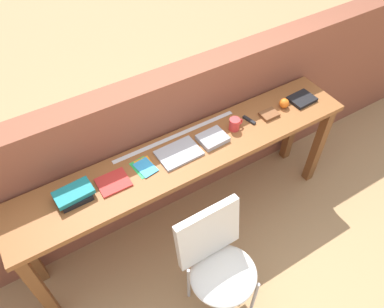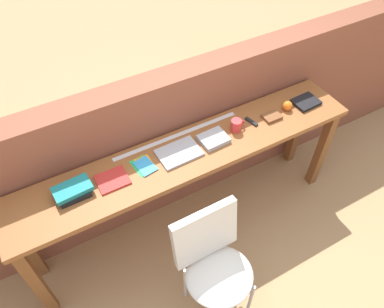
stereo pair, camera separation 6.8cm
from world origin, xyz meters
name	(u,v)px [view 2 (the right image)]	position (x,y,z in m)	size (l,w,h in m)	color
ground_plane	(207,250)	(0.00, 0.00, 0.00)	(40.00, 40.00, 0.00)	tan
brick_wall_back	(168,144)	(0.00, 0.64, 0.64)	(6.00, 0.20, 1.27)	brown
sideboard	(189,165)	(0.00, 0.30, 0.74)	(2.50, 0.44, 0.88)	brown
chair_white_moulded	(214,262)	(-0.16, -0.33, 0.53)	(0.44, 0.46, 0.89)	silver
book_stack_leftmost	(73,190)	(-0.78, 0.33, 0.91)	(0.24, 0.17, 0.07)	black
magazine_cycling	(112,180)	(-0.54, 0.31, 0.89)	(0.20, 0.17, 0.01)	red
pamphlet_pile_colourful	(144,165)	(-0.31, 0.33, 0.88)	(0.14, 0.18, 0.01)	green
book_open_centre	(179,153)	(-0.07, 0.31, 0.89)	(0.28, 0.20, 0.02)	#9E9EA3
book_grey_hardcover	(214,139)	(0.20, 0.30, 0.90)	(0.19, 0.16, 0.03)	#9E9EA3
mug	(236,125)	(0.39, 0.32, 0.92)	(0.11, 0.08, 0.09)	red
multitool_folded	(251,122)	(0.53, 0.33, 0.89)	(0.02, 0.11, 0.02)	black
leather_journal_brown	(272,117)	(0.69, 0.30, 0.89)	(0.13, 0.10, 0.02)	brown
sports_ball_small	(287,106)	(0.85, 0.31, 0.92)	(0.07, 0.07, 0.07)	orange
book_repair_rightmost	(306,102)	(1.02, 0.30, 0.89)	(0.19, 0.15, 0.03)	black
ruler_metal_back_edge	(176,136)	(0.00, 0.47, 0.88)	(0.95, 0.03, 0.00)	silver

